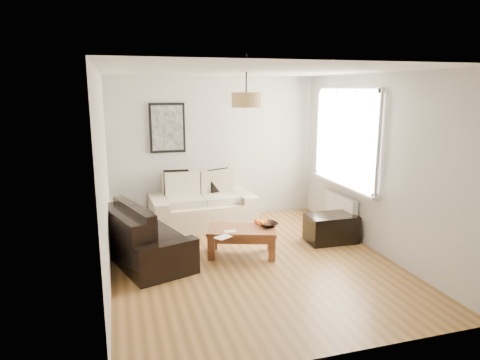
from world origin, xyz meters
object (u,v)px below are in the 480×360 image
object	(u,v)px
loveseat_cream	(202,202)
ottoman	(331,228)
coffee_table	(242,241)
sofa_leather	(144,235)

from	to	relation	value
loveseat_cream	ottoman	world-z (taller)	loveseat_cream
loveseat_cream	coffee_table	size ratio (longest dim) A/B	1.80
coffee_table	ottoman	size ratio (longest dim) A/B	1.28
sofa_leather	ottoman	size ratio (longest dim) A/B	2.23
coffee_table	ottoman	bearing A→B (deg)	4.82
sofa_leather	ottoman	distance (m)	2.89
loveseat_cream	sofa_leather	world-z (taller)	loveseat_cream
sofa_leather	coffee_table	distance (m)	1.40
sofa_leather	coffee_table	world-z (taller)	sofa_leather
loveseat_cream	coffee_table	world-z (taller)	loveseat_cream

